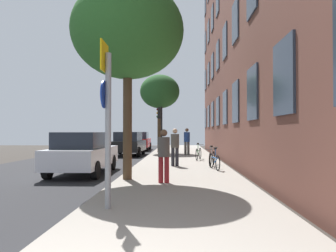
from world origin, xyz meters
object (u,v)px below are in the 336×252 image
Objects in this scene: tree_far at (160,92)px; car_1 at (129,143)px; traffic_light at (160,121)px; bicycle_1 at (212,158)px; tree_near at (128,32)px; pedestrian_0 at (164,152)px; pedestrian_1 at (175,145)px; pedestrian_2 at (187,140)px; bicycle_2 at (198,153)px; car_0 at (83,153)px; bicycle_0 at (215,161)px; car_2 at (139,141)px; sign_post at (107,113)px.

car_1 is at bearing -138.12° from tree_far.
bicycle_1 is (2.84, -7.96, -1.92)m from traffic_light.
bicycle_1 is (3.15, 4.29, -4.42)m from tree_near.
pedestrian_1 is at bearing 86.70° from pedestrian_0.
car_1 is at bearing 169.83° from pedestrian_2.
bicycle_2 is 7.16m from car_0.
bicycle_0 is 10.09m from car_1.
tree_far is 12.26m from car_0.
tree_far is at bearing 107.80° from bicycle_1.
bicycle_1 is 5.37m from pedestrian_0.
sign_post is at bearing -84.47° from car_2.
pedestrian_2 is (1.86, -1.38, -1.27)m from traffic_light.
traffic_light is 10.68m from car_0.
car_2 is at bearing 108.42° from bicycle_0.
tree_near is 18.26m from car_2.
pedestrian_1 is 4.07m from car_0.
car_0 is (-2.36, -10.30, -1.55)m from traffic_light.
pedestrian_0 reaches higher than bicycle_1.
tree_far is 1.35× the size of car_0.
bicycle_1 is 14.33m from car_2.
tree_near is 6.08m from bicycle_0.
pedestrian_1 is (1.16, -8.28, -1.32)m from traffic_light.
sign_post reaches higher than pedestrian_2.
car_0 is at bearing -102.92° from traffic_light.
car_0 is at bearing -131.85° from bicycle_2.
tree_far is 3.62× the size of bicycle_2.
pedestrian_0 is (-1.89, -3.47, 0.56)m from bicycle_0.
sign_post is 0.80× the size of car_1.
tree_far is 6.07m from car_2.
traffic_light reaches higher than bicycle_2.
tree_near is at bearing -83.98° from car_2.
bicycle_2 is 0.36× the size of car_2.
tree_far is 11.75m from bicycle_0.
car_0 is at bearing 111.19° from sign_post.
pedestrian_1 reaches higher than bicycle_2.
car_1 is (-4.91, 8.81, 0.37)m from bicycle_0.
tree_near is 12.41m from car_1.
car_2 is (-3.35, 13.73, -0.23)m from pedestrian_1.
car_0 is at bearing -90.66° from car_2.
sign_post is 3.52m from pedestrian_0.
pedestrian_0 is (-1.94, -4.98, 0.56)m from bicycle_1.
bicycle_0 is at bearing -36.27° from pedestrian_1.
car_0 is at bearing -155.79° from bicycle_1.
bicycle_0 is 15.73m from car_2.
pedestrian_2 reaches higher than car_2.
car_2 is (-3.08, 18.39, -0.19)m from pedestrian_0.
tree_far reaches higher than pedestrian_1.
sign_post is at bearing -89.99° from tree_far.
car_2 is at bearing 90.58° from car_1.
tree_far is at bearing 97.58° from pedestrian_1.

